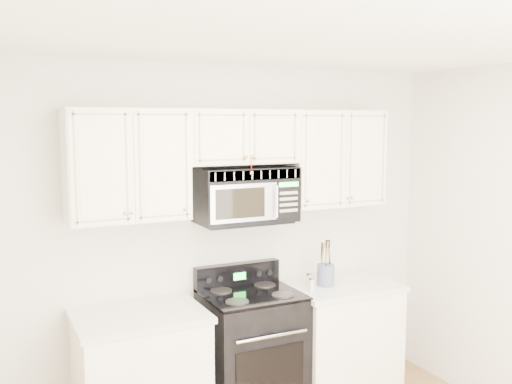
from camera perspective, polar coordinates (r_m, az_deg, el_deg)
room at (r=2.92m, az=11.53°, el=-10.64°), size 3.51×3.51×2.61m
base_cabinet_left at (r=4.13m, az=-11.45°, el=-18.24°), size 0.86×0.65×0.92m
base_cabinet_right at (r=4.75m, az=8.22°, el=-14.74°), size 0.86×0.65×0.92m
range at (r=4.39m, az=-0.46°, el=-15.71°), size 0.69×0.63×1.10m
upper_cabinets at (r=4.16m, az=-1.74°, el=3.61°), size 2.44×0.37×0.75m
microwave at (r=4.18m, az=-1.01°, el=-0.26°), size 0.73×0.41×0.40m
utensil_crock at (r=4.49m, az=6.99°, el=-8.10°), size 0.13×0.13×0.36m
shaker_salt at (r=4.35m, az=5.60°, el=-9.14°), size 0.04×0.04×0.10m
shaker_pepper at (r=4.46m, az=5.35°, el=-8.70°), size 0.05×0.05×0.11m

